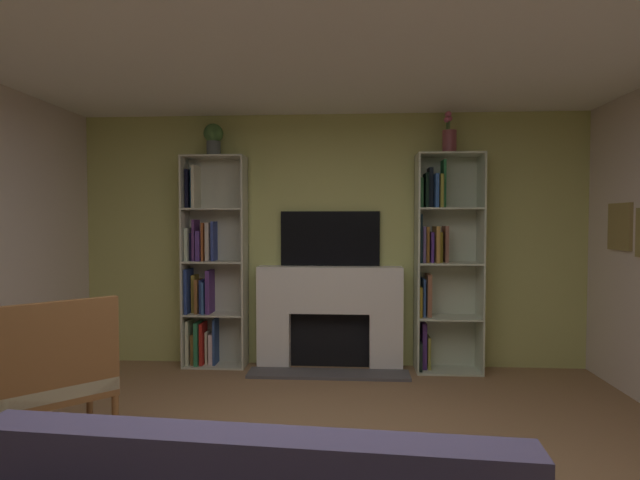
{
  "coord_description": "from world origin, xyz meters",
  "views": [
    {
      "loc": [
        0.22,
        -2.39,
        1.5
      ],
      "look_at": [
        0.0,
        1.12,
        1.37
      ],
      "focal_mm": 28.09,
      "sensor_mm": 36.0,
      "label": 1
    }
  ],
  "objects_px": {
    "fireplace": "(330,314)",
    "bookshelf_right": "(440,258)",
    "tv": "(330,238)",
    "armchair": "(54,377)",
    "potted_plant": "(214,138)",
    "bookshelf_left": "(209,271)",
    "vase_with_flowers": "(449,139)"
  },
  "relations": [
    {
      "from": "fireplace",
      "to": "bookshelf_right",
      "type": "bearing_deg",
      "value": 0.07
    },
    {
      "from": "vase_with_flowers",
      "to": "armchair",
      "type": "bearing_deg",
      "value": -143.43
    },
    {
      "from": "vase_with_flowers",
      "to": "armchair",
      "type": "distance_m",
      "value": 3.91
    },
    {
      "from": "potted_plant",
      "to": "vase_with_flowers",
      "type": "height_order",
      "value": "vase_with_flowers"
    },
    {
      "from": "potted_plant",
      "to": "armchair",
      "type": "bearing_deg",
      "value": -101.84
    },
    {
      "from": "bookshelf_right",
      "to": "armchair",
      "type": "height_order",
      "value": "bookshelf_right"
    },
    {
      "from": "bookshelf_left",
      "to": "potted_plant",
      "type": "bearing_deg",
      "value": -32.07
    },
    {
      "from": "tv",
      "to": "bookshelf_left",
      "type": "distance_m",
      "value": 1.31
    },
    {
      "from": "bookshelf_right",
      "to": "armchair",
      "type": "xyz_separation_m",
      "value": [
        -2.73,
        -2.11,
        -0.59
      ]
    },
    {
      "from": "fireplace",
      "to": "vase_with_flowers",
      "type": "distance_m",
      "value": 2.12
    },
    {
      "from": "bookshelf_left",
      "to": "potted_plant",
      "type": "height_order",
      "value": "potted_plant"
    },
    {
      "from": "fireplace",
      "to": "potted_plant",
      "type": "relative_size",
      "value": 4.84
    },
    {
      "from": "tv",
      "to": "potted_plant",
      "type": "bearing_deg",
      "value": -174.21
    },
    {
      "from": "potted_plant",
      "to": "vase_with_flowers",
      "type": "distance_m",
      "value": 2.36
    },
    {
      "from": "tv",
      "to": "potted_plant",
      "type": "relative_size",
      "value": 3.14
    },
    {
      "from": "vase_with_flowers",
      "to": "tv",
      "type": "bearing_deg",
      "value": 174.16
    },
    {
      "from": "bookshelf_left",
      "to": "bookshelf_right",
      "type": "height_order",
      "value": "same"
    },
    {
      "from": "fireplace",
      "to": "tv",
      "type": "bearing_deg",
      "value": 90.0
    },
    {
      "from": "bookshelf_left",
      "to": "vase_with_flowers",
      "type": "bearing_deg",
      "value": -1.15
    },
    {
      "from": "fireplace",
      "to": "bookshelf_right",
      "type": "distance_m",
      "value": 1.25
    },
    {
      "from": "tv",
      "to": "bookshelf_left",
      "type": "xyz_separation_m",
      "value": [
        -1.26,
        -0.07,
        -0.33
      ]
    },
    {
      "from": "armchair",
      "to": "potted_plant",
      "type": "bearing_deg",
      "value": 78.16
    },
    {
      "from": "fireplace",
      "to": "bookshelf_left",
      "type": "bearing_deg",
      "value": 179.06
    },
    {
      "from": "fireplace",
      "to": "armchair",
      "type": "relative_size",
      "value": 1.53
    },
    {
      "from": "potted_plant",
      "to": "tv",
      "type": "bearing_deg",
      "value": 5.79
    },
    {
      "from": "fireplace",
      "to": "bookshelf_left",
      "type": "relative_size",
      "value": 0.72
    },
    {
      "from": "fireplace",
      "to": "vase_with_flowers",
      "type": "xyz_separation_m",
      "value": [
        1.18,
        -0.03,
        1.76
      ]
    },
    {
      "from": "fireplace",
      "to": "armchair",
      "type": "xyz_separation_m",
      "value": [
        -1.62,
        -2.1,
        -0.02
      ]
    },
    {
      "from": "potted_plant",
      "to": "armchair",
      "type": "relative_size",
      "value": 0.32
    },
    {
      "from": "tv",
      "to": "vase_with_flowers",
      "type": "relative_size",
      "value": 2.46
    },
    {
      "from": "tv",
      "to": "bookshelf_right",
      "type": "distance_m",
      "value": 1.13
    },
    {
      "from": "bookshelf_left",
      "to": "vase_with_flowers",
      "type": "relative_size",
      "value": 5.23
    }
  ]
}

